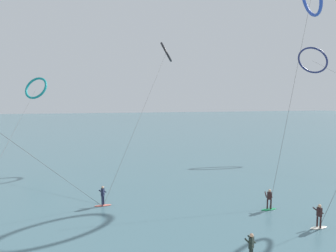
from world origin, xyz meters
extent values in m
cube|color=#476B75|center=(0.00, 104.19, 0.04)|extent=(400.00, 200.00, 0.08)
ellipsoid|color=#EA7260|center=(-6.13, 17.70, 0.11)|extent=(1.40, 0.40, 0.06)
cylinder|color=#191E38|center=(-6.06, 17.82, 0.54)|extent=(0.12, 0.12, 0.80)
cylinder|color=#191E38|center=(-6.19, 17.57, 0.54)|extent=(0.12, 0.12, 0.80)
cube|color=#191E38|center=(-6.13, 17.70, 1.25)|extent=(0.32, 0.38, 0.62)
sphere|color=tan|center=(-6.13, 17.70, 1.67)|extent=(0.22, 0.22, 0.22)
cylinder|color=#191E38|center=(-6.03, 18.01, 1.30)|extent=(0.49, 0.31, 0.39)
cylinder|color=#191E38|center=(-6.22, 17.62, 1.30)|extent=(0.49, 0.31, 0.39)
ellipsoid|color=#199351|center=(6.90, 13.20, 0.11)|extent=(1.40, 0.40, 0.06)
cylinder|color=black|center=(7.03, 13.15, 0.54)|extent=(0.12, 0.12, 0.80)
cylinder|color=black|center=(6.76, 13.25, 0.54)|extent=(0.12, 0.12, 0.80)
cube|color=black|center=(6.90, 13.20, 1.25)|extent=(0.37, 0.30, 0.62)
sphere|color=tan|center=(6.90, 13.20, 1.67)|extent=(0.22, 0.22, 0.22)
cylinder|color=black|center=(7.10, 13.25, 1.30)|extent=(0.26, 0.50, 0.39)
cylinder|color=black|center=(6.69, 13.40, 1.30)|extent=(0.26, 0.50, 0.39)
cube|color=#1E2823|center=(1.29, 6.89, 1.25)|extent=(0.38, 0.35, 0.62)
sphere|color=tan|center=(1.29, 6.89, 1.67)|extent=(0.22, 0.22, 0.22)
cylinder|color=#1E2823|center=(1.47, 7.14, 1.30)|extent=(0.38, 0.45, 0.39)
cylinder|color=#1E2823|center=(1.12, 6.87, 1.30)|extent=(0.38, 0.45, 0.39)
ellipsoid|color=silver|center=(8.20, 9.39, 0.11)|extent=(1.40, 0.40, 0.06)
cylinder|color=black|center=(8.20, 9.53, 0.54)|extent=(0.12, 0.12, 0.80)
cylinder|color=black|center=(8.20, 9.25, 0.54)|extent=(0.12, 0.12, 0.80)
cube|color=black|center=(8.20, 9.39, 1.25)|extent=(0.21, 0.33, 0.62)
sphere|color=tan|center=(8.20, 9.39, 1.67)|extent=(0.22, 0.22, 0.22)
cylinder|color=black|center=(8.19, 9.73, 1.30)|extent=(0.50, 0.10, 0.39)
cylinder|color=black|center=(8.20, 9.29, 1.30)|extent=(0.50, 0.10, 0.39)
torus|color=navy|center=(29.74, 34.17, 15.85)|extent=(5.50, 3.56, 4.79)
torus|color=black|center=(4.13, 35.06, 16.16)|extent=(2.86, 3.67, 2.99)
cylinder|color=#3F3F3F|center=(-1.00, 26.38, 8.00)|extent=(10.29, 17.39, 16.02)
cylinder|color=#3F3F3F|center=(12.95, 18.18, 10.67)|extent=(12.13, 9.98, 21.36)
torus|color=teal|center=(-17.10, 54.24, 11.42)|extent=(5.46, 4.71, 4.47)
cylinder|color=#3F3F3F|center=(-15.62, 30.80, 5.60)|extent=(2.98, 46.90, 11.22)
camera|label=1|loc=(-6.98, -5.97, 8.94)|focal=30.02mm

